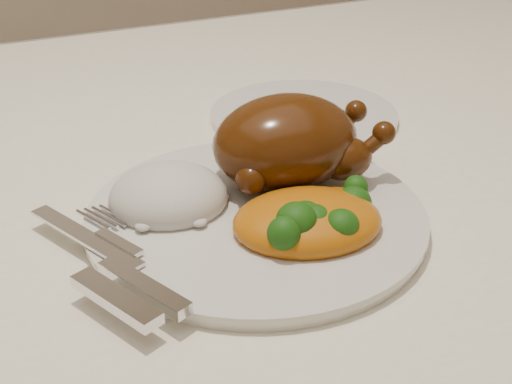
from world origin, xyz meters
name	(u,v)px	position (x,y,z in m)	size (l,w,h in m)	color
dining_table	(136,259)	(0.00, 0.00, 0.67)	(1.60, 0.90, 0.76)	brown
tablecloth	(131,199)	(0.00, 0.00, 0.74)	(1.73, 1.03, 0.18)	white
dinner_plate	(256,218)	(0.07, -0.14, 0.77)	(0.29, 0.29, 0.01)	silver
side_plate	(304,115)	(0.23, 0.05, 0.77)	(0.22, 0.22, 0.01)	silver
roast_chicken	(290,142)	(0.13, -0.11, 0.82)	(0.17, 0.12, 0.09)	#4F2308
rice_mound	(169,197)	(0.01, -0.10, 0.79)	(0.13, 0.12, 0.05)	silver
mac_and_cheese	(313,219)	(0.11, -0.19, 0.79)	(0.15, 0.12, 0.05)	orange
cutlery	(118,272)	(-0.06, -0.19, 0.79)	(0.08, 0.20, 0.01)	silver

